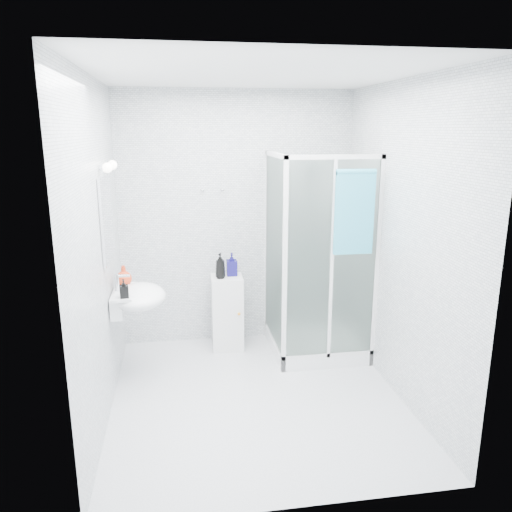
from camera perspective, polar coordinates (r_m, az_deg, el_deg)
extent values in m
cube|color=silver|center=(3.92, 0.08, 0.85)|extent=(2.40, 2.60, 2.60)
cube|color=silver|center=(4.40, 0.07, -15.80)|extent=(2.40, 2.60, 0.01)
cube|color=white|center=(3.83, 0.08, 20.09)|extent=(2.40, 2.60, 0.01)
cube|color=white|center=(5.26, 6.79, -9.93)|extent=(0.90, 0.90, 0.12)
cube|color=silver|center=(4.71, 2.34, 11.47)|extent=(0.04, 0.90, 0.04)
cube|color=silver|center=(4.40, 9.07, 11.11)|extent=(0.90, 0.04, 0.04)
cube|color=silver|center=(4.45, 3.30, -1.52)|extent=(0.04, 0.04, 2.00)
cube|color=white|center=(4.84, 2.12, 0.30)|extent=(0.02, 0.82, 1.84)
cube|color=white|center=(4.54, 8.64, -0.82)|extent=(0.82, 0.02, 1.84)
cube|color=silver|center=(4.55, 8.61, -0.79)|extent=(0.03, 0.04, 1.84)
cylinder|color=silver|center=(5.25, 6.06, 4.77)|extent=(0.02, 0.02, 1.00)
cylinder|color=silver|center=(5.17, 6.28, 9.87)|extent=(0.09, 0.05, 0.09)
cylinder|color=silver|center=(5.35, 6.41, 1.67)|extent=(0.12, 0.04, 0.12)
cylinder|color=silver|center=(4.47, 12.58, 8.43)|extent=(0.03, 0.05, 0.03)
cube|color=white|center=(4.49, -15.45, -5.23)|extent=(0.10, 0.40, 0.18)
ellipsoid|color=white|center=(4.46, -13.18, -4.55)|extent=(0.46, 0.56, 0.20)
cube|color=white|center=(4.45, -14.76, -3.99)|extent=(0.16, 0.50, 0.02)
cylinder|color=silver|center=(4.44, -15.60, -3.03)|extent=(0.04, 0.04, 0.16)
cylinder|color=silver|center=(4.41, -15.01, -2.20)|extent=(0.12, 0.02, 0.02)
cube|color=white|center=(4.31, -16.70, 4.20)|extent=(0.02, 0.60, 0.70)
cylinder|color=silver|center=(4.10, -17.19, 9.61)|extent=(0.05, 0.04, 0.04)
sphere|color=white|center=(4.10, -16.63, 9.64)|extent=(0.08, 0.08, 0.08)
cylinder|color=silver|center=(4.42, -16.63, 9.94)|extent=(0.05, 0.04, 0.04)
sphere|color=white|center=(4.41, -16.11, 9.97)|extent=(0.08, 0.08, 0.08)
cylinder|color=silver|center=(5.07, -6.15, 7.52)|extent=(0.02, 0.04, 0.02)
sphere|color=silver|center=(5.05, -6.13, 7.49)|extent=(0.03, 0.03, 0.03)
cylinder|color=silver|center=(5.09, -3.88, 7.59)|extent=(0.02, 0.04, 0.02)
sphere|color=silver|center=(5.06, -3.85, 7.55)|extent=(0.03, 0.03, 0.03)
cube|color=silver|center=(5.18, -3.30, -6.43)|extent=(0.32, 0.32, 0.76)
cube|color=silver|center=(5.03, -3.12, -7.04)|extent=(0.28, 0.02, 0.65)
sphere|color=orange|center=(5.01, -1.96, -6.64)|extent=(0.03, 0.03, 0.03)
cube|color=teal|center=(4.46, 11.17, 4.77)|extent=(0.35, 0.04, 0.72)
cylinder|color=teal|center=(4.41, 11.39, 9.40)|extent=(0.35, 0.05, 0.05)
imported|color=black|center=(4.98, -4.11, -1.12)|extent=(0.13, 0.13, 0.26)
imported|color=#110D51|center=(5.07, -2.79, -0.94)|extent=(0.11, 0.11, 0.23)
imported|color=#BC3316|center=(4.57, -14.88, -2.17)|extent=(0.18, 0.18, 0.18)
imported|color=black|center=(4.24, -14.87, -3.62)|extent=(0.08, 0.08, 0.16)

